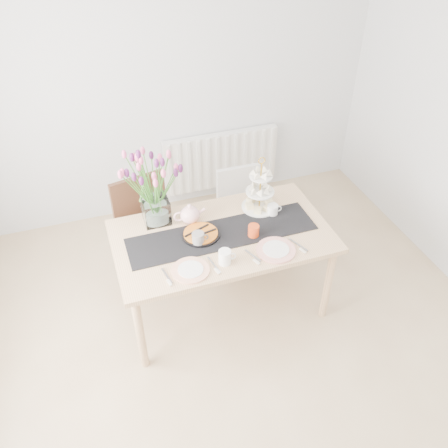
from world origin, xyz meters
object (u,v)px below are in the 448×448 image
object	(u,v)px
teapot	(190,215)
cake_stand	(260,196)
cream_jug	(273,210)
mug_orange	(254,231)
plate_right	(276,250)
dining_table	(222,242)
radiator	(221,160)
tart_tin	(201,234)
mug_grey	(198,239)
chair_white	(242,205)
tulip_vase	(152,177)
chair_brown	(147,224)
plate_left	(191,270)
mug_white	(225,257)

from	to	relation	value
teapot	cake_stand	bearing A→B (deg)	2.81
cream_jug	mug_orange	xyz separation A→B (m)	(-0.24, -0.20, 0.01)
plate_right	dining_table	bearing A→B (deg)	135.52
radiator	tart_tin	bearing A→B (deg)	-114.02
cake_stand	radiator	bearing A→B (deg)	85.03
cream_jug	mug_grey	world-z (taller)	mug_grey
cake_stand	mug_grey	bearing A→B (deg)	-155.35
radiator	plate_right	distance (m)	1.81
mug_grey	chair_white	bearing A→B (deg)	47.96
teapot	chair_white	bearing A→B (deg)	39.55
dining_table	mug_grey	size ratio (longest dim) A/B	15.39
tulip_vase	chair_brown	bearing A→B (deg)	101.16
dining_table	plate_right	world-z (taller)	plate_right
tulip_vase	chair_white	bearing A→B (deg)	22.02
chair_white	tart_tin	xyz separation A→B (m)	(-0.56, -0.62, 0.30)
chair_white	chair_brown	bearing A→B (deg)	-173.35
tart_tin	mug_orange	world-z (taller)	mug_orange
radiator	chair_brown	distance (m)	1.33
chair_white	cake_stand	distance (m)	0.60
tulip_vase	cake_stand	size ratio (longest dim) A/B	1.73
tulip_vase	plate_left	distance (m)	0.73
tulip_vase	cake_stand	bearing A→B (deg)	-7.65
chair_white	mug_grey	xyz separation A→B (m)	(-0.61, -0.71, 0.34)
dining_table	mug_white	size ratio (longest dim) A/B	15.25
mug_grey	teapot	bearing A→B (deg)	85.26
radiator	plate_left	xyz separation A→B (m)	(-0.82, -1.78, 0.31)
cream_jug	plate_right	size ratio (longest dim) A/B	0.30
chair_brown	mug_white	size ratio (longest dim) A/B	8.93
mug_grey	cake_stand	bearing A→B (deg)	23.20
dining_table	chair_brown	bearing A→B (deg)	129.72
tulip_vase	teapot	bearing A→B (deg)	-24.65
mug_grey	plate_right	size ratio (longest dim) A/B	0.37
dining_table	mug_orange	distance (m)	0.26
mug_white	plate_left	distance (m)	0.25
chair_brown	mug_grey	size ratio (longest dim) A/B	9.01
dining_table	tulip_vase	size ratio (longest dim) A/B	2.26
radiator	dining_table	xyz separation A→B (m)	(-0.49, -1.48, 0.22)
mug_orange	mug_grey	bearing A→B (deg)	130.98
cake_stand	plate_right	size ratio (longest dim) A/B	1.46
mug_grey	dining_table	bearing A→B (deg)	13.37
mug_grey	plate_right	bearing A→B (deg)	-27.34
cake_stand	tart_tin	world-z (taller)	cake_stand
chair_brown	cream_jug	size ratio (longest dim) A/B	11.06
radiator	tart_tin	distance (m)	1.62
cake_stand	cream_jug	size ratio (longest dim) A/B	4.83
chair_brown	chair_white	size ratio (longest dim) A/B	1.17
dining_table	chair_white	world-z (taller)	chair_white
tart_tin	mug_white	size ratio (longest dim) A/B	2.68
tulip_vase	mug_white	xyz separation A→B (m)	(0.34, -0.61, -0.34)
radiator	mug_white	distance (m)	1.90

